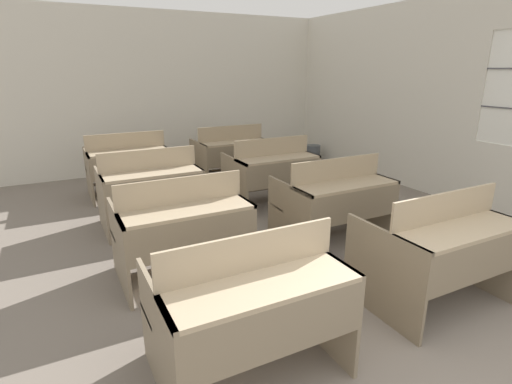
{
  "coord_description": "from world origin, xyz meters",
  "views": [
    {
      "loc": [
        -1.79,
        -0.65,
        1.83
      ],
      "look_at": [
        -0.25,
        2.35,
        0.78
      ],
      "focal_mm": 28.0,
      "sensor_mm": 36.0,
      "label": 1
    }
  ],
  "objects_px": {
    "bench_third_right": "(271,172)",
    "bench_front_left": "(249,305)",
    "bench_second_left": "(182,228)",
    "bench_back_right": "(231,154)",
    "bench_second_right": "(334,201)",
    "wastepaper_bin": "(313,153)",
    "bench_back_left": "(128,164)",
    "bench_third_left": "(150,188)",
    "bench_front_right": "(439,248)"
  },
  "relations": [
    {
      "from": "bench_third_right",
      "to": "bench_back_right",
      "type": "xyz_separation_m",
      "value": [
        -0.02,
        1.32,
        0.0
      ]
    },
    {
      "from": "bench_third_right",
      "to": "bench_front_left",
      "type": "bearing_deg",
      "value": -121.69
    },
    {
      "from": "bench_front_left",
      "to": "wastepaper_bin",
      "type": "distance_m",
      "value": 6.05
    },
    {
      "from": "bench_second_left",
      "to": "bench_back_right",
      "type": "height_order",
      "value": "same"
    },
    {
      "from": "bench_third_left",
      "to": "wastepaper_bin",
      "type": "relative_size",
      "value": 3.39
    },
    {
      "from": "bench_back_left",
      "to": "wastepaper_bin",
      "type": "relative_size",
      "value": 3.39
    },
    {
      "from": "bench_front_left",
      "to": "bench_back_right",
      "type": "bearing_deg",
      "value": 67.64
    },
    {
      "from": "bench_front_left",
      "to": "bench_second_left",
      "type": "xyz_separation_m",
      "value": [
        0.01,
        1.36,
        0.0
      ]
    },
    {
      "from": "bench_third_right",
      "to": "bench_second_left",
      "type": "bearing_deg",
      "value": -140.57
    },
    {
      "from": "bench_front_right",
      "to": "bench_third_right",
      "type": "relative_size",
      "value": 1.0
    },
    {
      "from": "bench_second_left",
      "to": "bench_third_right",
      "type": "bearing_deg",
      "value": 39.43
    },
    {
      "from": "bench_second_left",
      "to": "bench_third_right",
      "type": "xyz_separation_m",
      "value": [
        1.69,
        1.39,
        0.0
      ]
    },
    {
      "from": "wastepaper_bin",
      "to": "bench_front_right",
      "type": "bearing_deg",
      "value": -114.14
    },
    {
      "from": "bench_third_left",
      "to": "wastepaper_bin",
      "type": "distance_m",
      "value": 4.26
    },
    {
      "from": "bench_back_left",
      "to": "bench_back_right",
      "type": "relative_size",
      "value": 1.0
    },
    {
      "from": "bench_front_left",
      "to": "bench_third_right",
      "type": "distance_m",
      "value": 3.23
    },
    {
      "from": "bench_front_right",
      "to": "wastepaper_bin",
      "type": "xyz_separation_m",
      "value": [
        2.1,
        4.69,
        -0.31
      ]
    },
    {
      "from": "bench_third_right",
      "to": "bench_third_left",
      "type": "bearing_deg",
      "value": -178.86
    },
    {
      "from": "bench_front_right",
      "to": "bench_third_right",
      "type": "bearing_deg",
      "value": 89.64
    },
    {
      "from": "bench_front_left",
      "to": "wastepaper_bin",
      "type": "xyz_separation_m",
      "value": [
        3.78,
        4.72,
        -0.31
      ]
    },
    {
      "from": "bench_front_right",
      "to": "bench_front_left",
      "type": "bearing_deg",
      "value": -179.17
    },
    {
      "from": "bench_second_left",
      "to": "bench_third_left",
      "type": "xyz_separation_m",
      "value": [
        0.03,
        1.36,
        0.0
      ]
    },
    {
      "from": "bench_third_left",
      "to": "bench_third_right",
      "type": "relative_size",
      "value": 1.0
    },
    {
      "from": "bench_second_left",
      "to": "bench_third_left",
      "type": "height_order",
      "value": "same"
    },
    {
      "from": "bench_front_right",
      "to": "bench_back_left",
      "type": "distance_m",
      "value": 4.39
    },
    {
      "from": "bench_front_right",
      "to": "bench_third_right",
      "type": "xyz_separation_m",
      "value": [
        0.02,
        2.72,
        0.0
      ]
    },
    {
      "from": "bench_third_right",
      "to": "bench_back_left",
      "type": "xyz_separation_m",
      "value": [
        -1.67,
        1.35,
        0.0
      ]
    },
    {
      "from": "bench_front_right",
      "to": "wastepaper_bin",
      "type": "bearing_deg",
      "value": 65.86
    },
    {
      "from": "bench_front_left",
      "to": "bench_back_left",
      "type": "relative_size",
      "value": 1.0
    },
    {
      "from": "bench_third_right",
      "to": "bench_back_left",
      "type": "distance_m",
      "value": 2.14
    },
    {
      "from": "bench_third_left",
      "to": "bench_back_left",
      "type": "height_order",
      "value": "same"
    },
    {
      "from": "bench_second_right",
      "to": "wastepaper_bin",
      "type": "distance_m",
      "value": 3.98
    },
    {
      "from": "bench_third_right",
      "to": "wastepaper_bin",
      "type": "relative_size",
      "value": 3.39
    },
    {
      "from": "bench_front_left",
      "to": "bench_front_right",
      "type": "bearing_deg",
      "value": 0.83
    },
    {
      "from": "bench_front_left",
      "to": "bench_second_right",
      "type": "height_order",
      "value": "same"
    },
    {
      "from": "bench_front_left",
      "to": "bench_back_right",
      "type": "distance_m",
      "value": 4.4
    },
    {
      "from": "bench_front_right",
      "to": "bench_third_right",
      "type": "distance_m",
      "value": 2.72
    },
    {
      "from": "wastepaper_bin",
      "to": "bench_front_left",
      "type": "bearing_deg",
      "value": -128.72
    },
    {
      "from": "bench_front_left",
      "to": "bench_third_right",
      "type": "relative_size",
      "value": 1.0
    },
    {
      "from": "bench_second_right",
      "to": "bench_third_right",
      "type": "relative_size",
      "value": 1.0
    },
    {
      "from": "bench_second_right",
      "to": "bench_back_left",
      "type": "bearing_deg",
      "value": 121.12
    },
    {
      "from": "bench_third_right",
      "to": "bench_back_right",
      "type": "relative_size",
      "value": 1.0
    },
    {
      "from": "wastepaper_bin",
      "to": "bench_second_left",
      "type": "bearing_deg",
      "value": -138.34
    },
    {
      "from": "bench_back_left",
      "to": "wastepaper_bin",
      "type": "distance_m",
      "value": 3.82
    },
    {
      "from": "bench_second_right",
      "to": "bench_back_right",
      "type": "height_order",
      "value": "same"
    },
    {
      "from": "bench_back_right",
      "to": "bench_back_left",
      "type": "bearing_deg",
      "value": 179.25
    },
    {
      "from": "bench_front_left",
      "to": "bench_second_right",
      "type": "bearing_deg",
      "value": 38.78
    },
    {
      "from": "bench_second_left",
      "to": "bench_back_right",
      "type": "relative_size",
      "value": 1.0
    },
    {
      "from": "bench_front_right",
      "to": "bench_back_right",
      "type": "relative_size",
      "value": 1.0
    },
    {
      "from": "wastepaper_bin",
      "to": "bench_back_right",
      "type": "bearing_deg",
      "value": -162.99
    }
  ]
}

